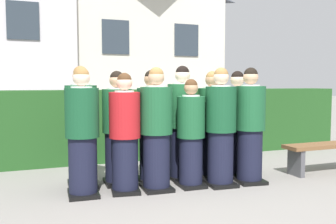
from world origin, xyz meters
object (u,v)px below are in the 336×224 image
(student_rear_row_0, at_px, (81,129))
(student_rear_row_2, at_px, (152,129))
(student_front_row_0, at_px, (82,135))
(student_rear_row_1, at_px, (117,130))
(student_rear_row_4, at_px, (212,127))
(wooden_bench, at_px, (323,151))
(student_front_row_2, at_px, (156,132))
(student_front_row_5, at_px, (250,128))
(student_rear_row_3, at_px, (182,125))
(student_front_row_4, at_px, (221,130))
(student_rear_row_5, at_px, (237,126))
(student_front_row_3, at_px, (191,136))
(student_in_red_blazer, at_px, (125,136))

(student_rear_row_0, relative_size, student_rear_row_2, 1.03)
(student_front_row_0, height_order, student_rear_row_1, student_front_row_0)
(student_front_row_0, xyz_separation_m, student_rear_row_4, (2.03, 0.28, -0.01))
(student_rear_row_0, distance_m, wooden_bench, 3.87)
(student_front_row_2, xyz_separation_m, student_front_row_5, (1.41, -0.13, 0.00))
(wooden_bench, bearing_deg, student_front_row_2, 178.42)
(student_front_row_0, height_order, student_rear_row_0, student_rear_row_0)
(student_rear_row_2, xyz_separation_m, wooden_bench, (2.79, -0.50, -0.44))
(student_rear_row_2, bearing_deg, student_rear_row_0, 172.38)
(student_rear_row_1, relative_size, student_rear_row_3, 0.95)
(student_front_row_2, relative_size, student_front_row_4, 1.00)
(student_front_row_2, distance_m, student_rear_row_4, 1.10)
(student_front_row_0, relative_size, student_rear_row_5, 1.01)
(student_front_row_3, bearing_deg, student_front_row_0, 175.89)
(student_front_row_5, height_order, student_rear_row_4, student_front_row_5)
(student_in_red_blazer, distance_m, student_front_row_5, 1.85)
(student_rear_row_0, bearing_deg, student_in_red_blazer, -45.77)
(student_rear_row_5, bearing_deg, student_rear_row_2, 175.29)
(student_rear_row_0, bearing_deg, student_front_row_2, -30.98)
(student_front_row_0, xyz_separation_m, student_in_red_blazer, (0.55, -0.03, -0.03))
(student_front_row_2, bearing_deg, student_rear_row_1, 131.47)
(student_front_row_5, relative_size, student_rear_row_3, 0.98)
(student_front_row_5, bearing_deg, student_rear_row_2, 157.57)
(student_in_red_blazer, relative_size, wooden_bench, 1.14)
(student_front_row_5, bearing_deg, student_rear_row_3, 148.47)
(student_in_red_blazer, bearing_deg, student_rear_row_1, 89.60)
(student_front_row_0, height_order, student_rear_row_5, student_front_row_0)
(student_front_row_5, xyz_separation_m, student_rear_row_0, (-2.34, 0.68, 0.01))
(student_rear_row_3, relative_size, student_rear_row_5, 1.04)
(student_front_row_2, distance_m, student_front_row_5, 1.42)
(student_front_row_0, bearing_deg, student_rear_row_4, 7.95)
(student_front_row_0, relative_size, student_front_row_5, 0.99)
(student_front_row_5, bearing_deg, student_front_row_4, 178.56)
(student_rear_row_1, distance_m, student_rear_row_3, 0.99)
(student_rear_row_3, bearing_deg, student_rear_row_1, 174.87)
(student_rear_row_1, bearing_deg, student_rear_row_2, -6.92)
(student_in_red_blazer, bearing_deg, student_rear_row_5, 7.91)
(student_front_row_2, bearing_deg, student_front_row_5, -5.20)
(student_in_red_blazer, relative_size, student_front_row_5, 0.95)
(student_front_row_0, bearing_deg, student_front_row_4, -5.89)
(student_front_row_4, xyz_separation_m, student_rear_row_3, (-0.37, 0.51, 0.02))
(student_front_row_4, bearing_deg, student_front_row_5, -1.44)
(student_rear_row_5, bearing_deg, student_rear_row_3, 174.50)
(student_front_row_5, distance_m, student_rear_row_5, 0.44)
(student_rear_row_3, bearing_deg, student_in_red_blazer, -160.53)
(student_rear_row_3, xyz_separation_m, student_rear_row_5, (0.90, -0.09, -0.03))
(student_in_red_blazer, distance_m, wooden_bench, 3.32)
(student_in_red_blazer, relative_size, student_rear_row_4, 0.97)
(student_rear_row_0, xyz_separation_m, student_rear_row_5, (2.38, -0.25, -0.03))
(student_front_row_4, bearing_deg, wooden_bench, 1.11)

